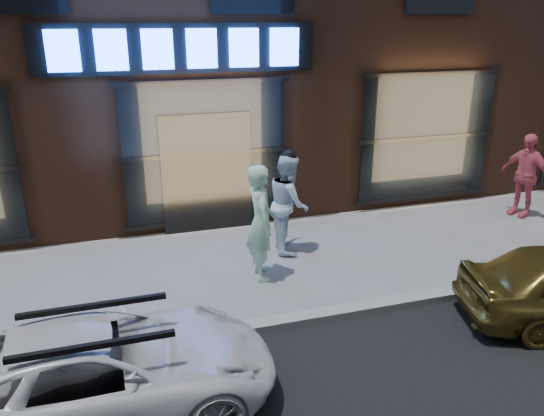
{
  "coord_description": "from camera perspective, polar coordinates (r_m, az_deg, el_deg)",
  "views": [
    {
      "loc": [
        -1.77,
        -6.19,
        4.16
      ],
      "look_at": [
        0.65,
        1.6,
        1.2
      ],
      "focal_mm": 35.0,
      "sensor_mm": 36.0,
      "label": 1
    }
  ],
  "objects": [
    {
      "name": "passerby",
      "position": [
        12.75,
        25.54,
        3.22
      ],
      "size": [
        0.76,
        1.16,
        1.83
      ],
      "primitive_type": "imported",
      "rotation": [
        0.0,
        0.0,
        -1.25
      ],
      "color": "#E65E73",
      "rests_on": "ground"
    },
    {
      "name": "man_cap",
      "position": [
        9.76,
        1.79,
        0.54
      ],
      "size": [
        0.84,
        1.0,
        1.84
      ],
      "primitive_type": "imported",
      "rotation": [
        0.0,
        0.0,
        1.4
      ],
      "color": "white",
      "rests_on": "ground"
    },
    {
      "name": "man_bowtie",
      "position": [
        8.68,
        -1.21,
        -1.57
      ],
      "size": [
        0.51,
        0.74,
        1.95
      ],
      "primitive_type": "imported",
      "rotation": [
        0.0,
        0.0,
        1.5
      ],
      "color": "#C2FFD6",
      "rests_on": "ground"
    },
    {
      "name": "curb",
      "position": [
        7.64,
        -1.1,
        -12.55
      ],
      "size": [
        60.0,
        0.25,
        0.12
      ],
      "primitive_type": "cube",
      "color": "gray",
      "rests_on": "ground"
    },
    {
      "name": "ground",
      "position": [
        7.67,
        -1.1,
        -12.92
      ],
      "size": [
        90.0,
        90.0,
        0.0
      ],
      "primitive_type": "plane",
      "color": "slate",
      "rests_on": "ground"
    },
    {
      "name": "white_suv",
      "position": [
        6.29,
        -18.08,
        -16.38
      ],
      "size": [
        3.91,
        1.88,
        1.07
      ],
      "primitive_type": "imported",
      "rotation": [
        0.0,
        0.0,
        1.6
      ],
      "color": "white",
      "rests_on": "ground"
    }
  ]
}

